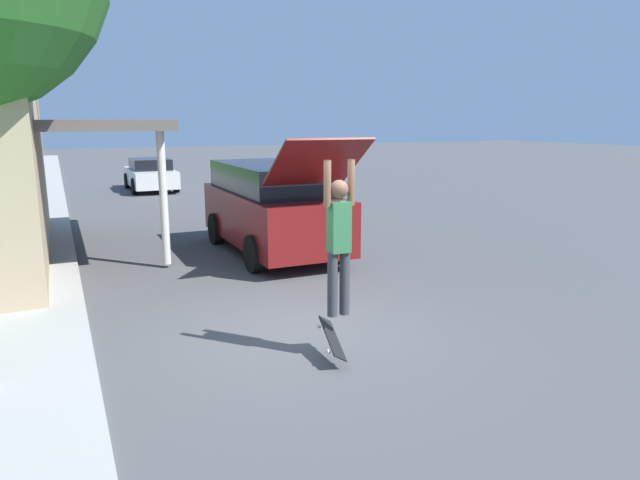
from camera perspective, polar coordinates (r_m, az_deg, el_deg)
name	(u,v)px	position (r m, az deg, el deg)	size (l,w,h in m)	color
ground_plane	(300,334)	(8.19, -2.02, -9.40)	(120.00, 120.00, 0.00)	#49494C
sidewalk	(30,263)	(13.38, -27.01, -2.05)	(1.80, 80.00, 0.10)	#9E9E99
suv_parked	(272,206)	(12.94, -4.81, 3.39)	(2.10, 5.47, 2.68)	maroon
car_down_street	(151,175)	(25.79, -16.59, 6.29)	(1.88, 4.12, 1.37)	silver
skateboarder	(339,237)	(7.00, 1.91, 0.32)	(0.41, 0.23, 1.95)	#38383D
skateboard	(332,338)	(7.28, 1.18, -9.80)	(0.33, 0.76, 0.38)	black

